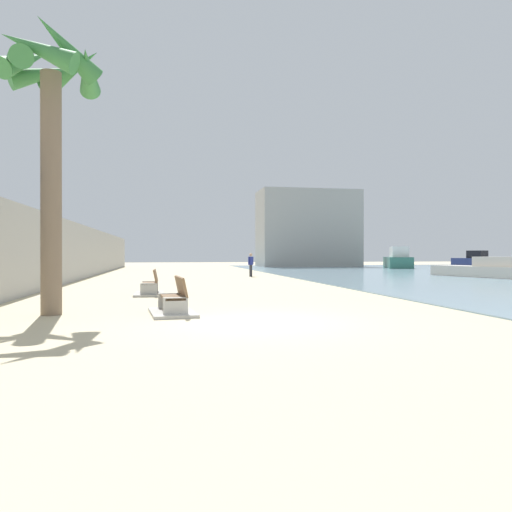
# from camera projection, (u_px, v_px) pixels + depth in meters

# --- Properties ---
(ground_plane) EXTENTS (120.00, 120.00, 0.00)m
(ground_plane) POSITION_uv_depth(u_px,v_px,m) (201.00, 280.00, 28.81)
(ground_plane) COLOR #C6B793
(seawall) EXTENTS (0.80, 64.00, 3.37)m
(seawall) POSITION_uv_depth(u_px,v_px,m) (69.00, 252.00, 27.44)
(seawall) COLOR #ADAAA3
(seawall) RESTS_ON ground
(palm_tree) EXTENTS (2.87, 2.82, 7.41)m
(palm_tree) POSITION_uv_depth(u_px,v_px,m) (50.00, 100.00, 12.41)
(palm_tree) COLOR #7A6651
(palm_tree) RESTS_ON ground
(bench_near) EXTENTS (1.31, 2.20, 0.98)m
(bench_near) POSITION_uv_depth(u_px,v_px,m) (173.00, 305.00, 12.59)
(bench_near) COLOR #ADAAA3
(bench_near) RESTS_ON ground
(bench_far) EXTENTS (1.11, 2.11, 0.98)m
(bench_far) POSITION_uv_depth(u_px,v_px,m) (150.00, 289.00, 18.42)
(bench_far) COLOR #ADAAA3
(bench_far) RESTS_ON ground
(person_walking) EXTENTS (0.42, 0.38, 1.62)m
(person_walking) POSITION_uv_depth(u_px,v_px,m) (251.00, 263.00, 33.24)
(person_walking) COLOR #333338
(person_walking) RESTS_ON ground
(boat_mid_bay) EXTENTS (4.06, 8.18, 1.35)m
(boat_mid_bay) POSITION_uv_depth(u_px,v_px,m) (491.00, 270.00, 31.58)
(boat_mid_bay) COLOR beige
(boat_mid_bay) RESTS_ON water_bay
(boat_distant) EXTENTS (3.76, 4.99, 1.93)m
(boat_distant) POSITION_uv_depth(u_px,v_px,m) (473.00, 260.00, 59.86)
(boat_distant) COLOR navy
(boat_distant) RESTS_ON water_bay
(boat_nearest) EXTENTS (3.97, 5.94, 2.30)m
(boat_nearest) POSITION_uv_depth(u_px,v_px,m) (398.00, 260.00, 51.70)
(boat_nearest) COLOR #337060
(boat_nearest) RESTS_ON water_bay
(harbor_building) EXTENTS (12.00, 6.00, 9.25)m
(harbor_building) POSITION_uv_depth(u_px,v_px,m) (308.00, 229.00, 59.04)
(harbor_building) COLOR #9E9E99
(harbor_building) RESTS_ON ground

